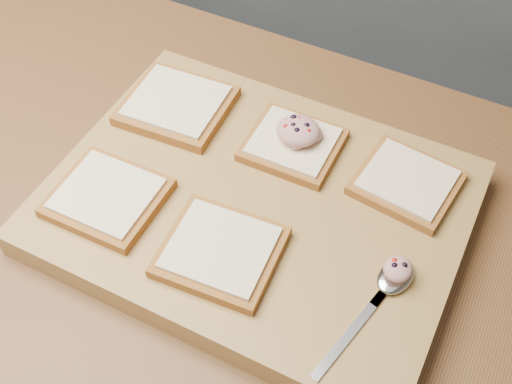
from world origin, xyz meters
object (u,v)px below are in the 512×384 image
Objects in this scene: bread_far_center at (293,144)px; spoon at (389,284)px; cutting_board at (256,207)px; tuna_salad_dollop at (298,130)px.

spoon is (0.17, -0.14, -0.00)m from bread_far_center.
spoon is (0.18, -0.04, 0.02)m from cutting_board.
cutting_board is at bearing -93.59° from bread_far_center.
bread_far_center reaches higher than spoon.
tuna_salad_dollop is (0.01, 0.10, 0.05)m from cutting_board.
bread_far_center is at bearing 142.20° from spoon.
cutting_board is 0.11m from tuna_salad_dollop.
tuna_salad_dollop is at bearing 84.58° from cutting_board.
spoon reaches higher than cutting_board.
tuna_salad_dollop is 0.22m from spoon.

